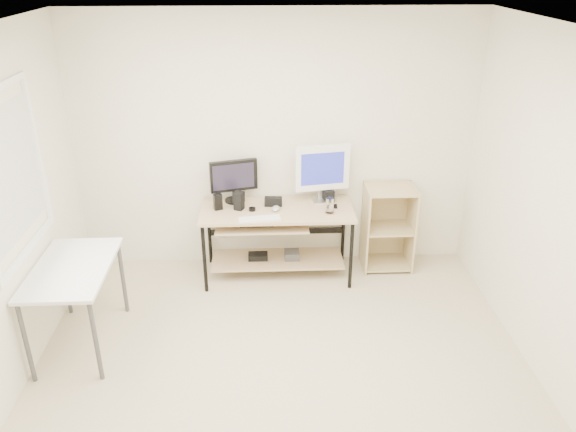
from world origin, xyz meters
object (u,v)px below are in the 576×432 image
(side_table, at_px, (73,275))
(desk, at_px, (275,228))
(audio_controller, at_px, (218,202))
(white_imac, at_px, (322,170))
(shelf_unit, at_px, (387,226))
(black_monitor, at_px, (234,178))

(side_table, bearing_deg, desk, 32.65)
(desk, distance_m, audio_controller, 0.62)
(desk, xyz_separation_m, white_imac, (0.48, 0.17, 0.55))
(desk, relative_size, audio_controller, 9.32)
(shelf_unit, bearing_deg, audio_controller, -174.72)
(desk, height_order, white_imac, white_imac)
(side_table, xyz_separation_m, shelf_unit, (2.83, 1.22, -0.22))
(desk, relative_size, shelf_unit, 1.67)
(desk, height_order, shelf_unit, shelf_unit)
(side_table, height_order, white_imac, white_imac)
(white_imac, distance_m, audio_controller, 1.08)
(side_table, distance_m, black_monitor, 1.81)
(white_imac, bearing_deg, desk, -170.67)
(desk, relative_size, black_monitor, 3.18)
(desk, distance_m, white_imac, 0.75)
(desk, height_order, audio_controller, audio_controller)
(side_table, distance_m, white_imac, 2.50)
(desk, bearing_deg, audio_controller, 179.91)
(audio_controller, bearing_deg, side_table, -159.51)
(white_imac, bearing_deg, shelf_unit, -10.46)
(audio_controller, bearing_deg, desk, -23.48)
(side_table, relative_size, shelf_unit, 1.11)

